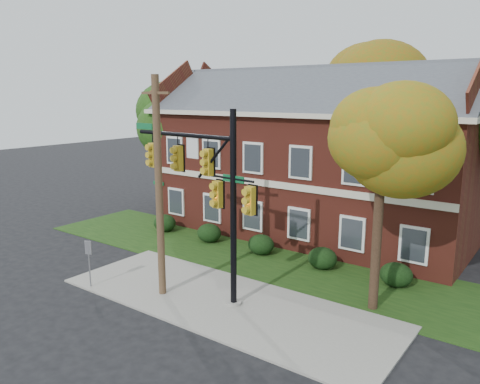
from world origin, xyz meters
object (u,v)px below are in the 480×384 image
Objects in this scene: hedge_center at (261,245)px; hedge_far_right at (396,275)px; hedge_right at (322,258)px; tree_left_rear at (177,116)px; hedge_left at (209,233)px; hedge_far_left at (165,223)px; utility_pole at (159,188)px; apartment_building at (311,149)px; tree_near_right at (388,137)px; traffic_signal at (207,183)px; sign_post at (89,256)px; tree_far_rear at (384,84)px.

hedge_far_right is at bearing 0.00° from hedge_center.
tree_left_rear reaches higher than hedge_right.
hedge_right is (7.00, 0.00, 0.00)m from hedge_left.
hedge_far_left is at bearing 180.00° from hedge_center.
apartment_building is at bearing 84.74° from utility_pole.
hedge_left is at bearing 165.19° from tree_near_right.
apartment_building is 2.46× the size of traffic_signal.
tree_left_rear is 4.22× the size of sign_post.
tree_left_rear is (-2.73, 4.14, 6.16)m from hedge_far_left.
utility_pole is (-0.50, -11.84, -0.48)m from apartment_building.
utility_pole reaches higher than hedge_far_left.
apartment_building is at bearing 56.33° from hedge_left.
tree_left_rear is (-16.73, 4.14, 6.16)m from hedge_far_right.
tree_far_rear is at bearing 38.97° from tree_left_rear.
utility_pole is (3.00, -6.59, 3.98)m from hedge_left.
utility_pole is at bearing -95.35° from tree_far_rear.
tree_far_rear is 19.10m from traffic_signal.
tree_left_rear is at bearing 157.64° from tree_near_right.
hedge_center is at bearing 106.63° from traffic_signal.
tree_far_rear is at bearing 57.50° from hedge_far_left.
hedge_far_right is at bearing 94.52° from tree_near_right.
hedge_center is 8.70m from sign_post.
apartment_building reaches higher than tree_near_right.
apartment_building is at bearing 131.77° from tree_near_right.
utility_pole is at bearing -142.62° from traffic_signal.
hedge_far_right is 13.18m from sign_post.
traffic_signal is at bearing -78.46° from hedge_center.
utility_pole is (6.50, -6.59, 3.98)m from hedge_far_left.
tree_near_right is at bearing 23.07° from utility_pole.
tree_far_rear reaches higher than hedge_right.
hedge_right is 0.16× the size of tree_left_rear.
hedge_far_right is at bearing 38.45° from utility_pole.
hedge_left is 8.37m from traffic_signal.
traffic_signal is at bearing 8.01° from sign_post.
apartment_building is 13.43× the size of hedge_far_right.
tree_near_right is at bearing -48.23° from apartment_building.
utility_pole reaches higher than hedge_far_right.
tree_far_rear is (4.84, 13.09, 8.32)m from hedge_left.
tree_near_right reaches higher than traffic_signal.
hedge_far_left and hedge_right have the same top height.
tree_far_rear is (1.34, 13.09, 8.32)m from hedge_center.
hedge_left is 0.67× the size of sign_post.
utility_pole reaches higher than tree_left_rear.
tree_far_rear is at bearing 80.29° from apartment_building.
tree_left_rear reaches higher than tree_near_right.
hedge_center is (7.00, 0.00, 0.00)m from hedge_far_left.
apartment_building is 13.43× the size of hedge_far_left.
tree_far_rear is at bearing 84.15° from hedge_center.
hedge_left is 0.16× the size of tree_left_rear.
sign_post is at bearing -143.00° from hedge_far_right.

